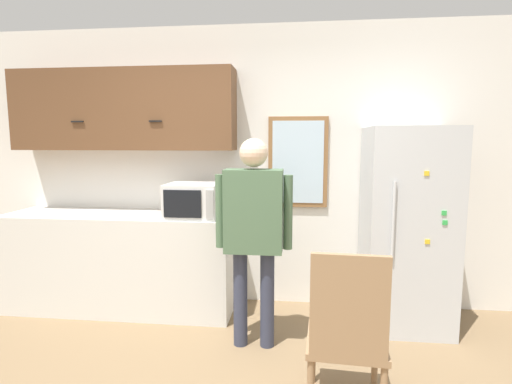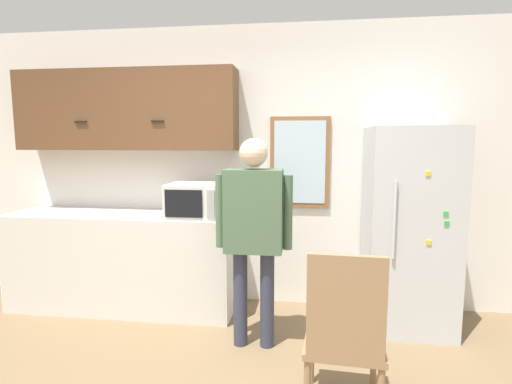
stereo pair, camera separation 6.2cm
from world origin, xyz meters
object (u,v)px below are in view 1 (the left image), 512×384
at_px(microwave, 194,200).
at_px(refrigerator, 406,228).
at_px(person, 254,222).
at_px(chair, 347,330).

distance_m(microwave, refrigerator, 1.88).
height_order(microwave, person, person).
height_order(refrigerator, chair, refrigerator).
height_order(person, refrigerator, refrigerator).
bearing_deg(refrigerator, chair, -116.20).
xyz_separation_m(microwave, person, (0.60, -0.49, -0.09)).
distance_m(person, chair, 1.09).
bearing_deg(microwave, chair, -45.33).
height_order(microwave, chair, microwave).
relative_size(person, chair, 1.61).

